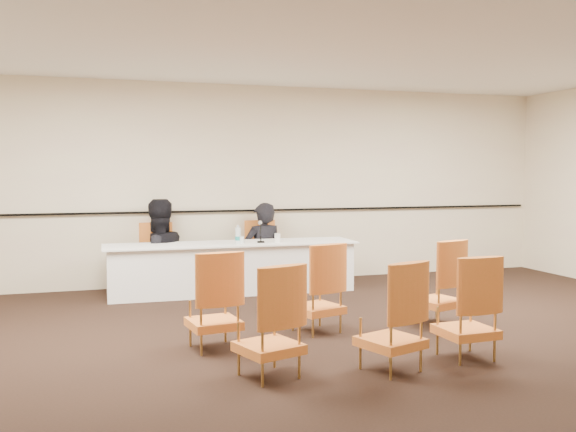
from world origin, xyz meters
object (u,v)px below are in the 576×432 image
at_px(panelist_main_chair, 263,253).
at_px(drinking_glass, 242,240).
at_px(aud_chair_back_left, 269,320).
at_px(aud_chair_front_mid, 317,287).
at_px(coffee_cup, 277,238).
at_px(panel_table, 232,268).
at_px(panelist_second, 157,264).
at_px(water_bottle, 238,234).
at_px(panelist_main, 263,259).
at_px(panelist_second_chair, 157,257).
at_px(aud_chair_back_right, 466,306).
at_px(aud_chair_front_right, 438,282).
at_px(microphone, 261,232).
at_px(aud_chair_back_mid, 391,316).
at_px(aud_chair_front_left, 214,300).

xyz_separation_m(panelist_main_chair, drinking_glass, (-0.48, -0.64, 0.27)).
bearing_deg(aud_chair_back_left, drinking_glass, 62.12).
xyz_separation_m(drinking_glass, aud_chair_front_mid, (0.26, -2.31, -0.27)).
bearing_deg(coffee_cup, aud_chair_front_mid, -96.21).
bearing_deg(panel_table, aud_chair_front_mid, -80.09).
height_order(panelist_second, water_bottle, panelist_second).
bearing_deg(panelist_main, panelist_second_chair, -8.01).
xyz_separation_m(panelist_main_chair, aud_chair_back_right, (0.74, -4.25, 0.00)).
distance_m(drinking_glass, aud_chair_front_right, 2.92).
xyz_separation_m(water_bottle, drinking_glass, (0.05, -0.02, -0.08)).
bearing_deg(panelist_second_chair, panelist_main_chair, 0.00).
height_order(panel_table, microphone, microphone).
bearing_deg(aud_chair_front_right, coffee_cup, 99.47).
distance_m(panelist_main_chair, microphone, 0.75).
relative_size(panelist_main_chair, water_bottle, 3.70).
distance_m(panelist_main_chair, drinking_glass, 0.85).
distance_m(panelist_second_chair, aud_chair_back_left, 4.29).
height_order(panel_table, aud_chair_back_right, aud_chair_back_right).
xyz_separation_m(drinking_glass, coffee_cup, (0.51, -0.04, 0.01)).
bearing_deg(aud_chair_back_mid, aud_chair_front_right, 28.01).
height_order(panelist_second_chair, aud_chair_front_mid, same).
relative_size(panelist_second, aud_chair_back_mid, 1.97).
xyz_separation_m(aud_chair_front_mid, aud_chair_back_left, (-0.89, -1.28, 0.00)).
bearing_deg(drinking_glass, aud_chair_front_left, -108.98).
height_order(panelist_second, drinking_glass, panelist_second).
bearing_deg(aud_chair_back_left, water_bottle, 62.89).
distance_m(panelist_main, aud_chair_back_left, 4.37).
height_order(water_bottle, aud_chair_front_mid, water_bottle).
bearing_deg(aud_chair_back_mid, panelist_main, 69.97).
relative_size(coffee_cup, aud_chair_front_mid, 0.13).
xyz_separation_m(aud_chair_front_right, aud_chair_back_mid, (-1.25, -1.35, 0.00)).
bearing_deg(panel_table, microphone, -12.30).
distance_m(panelist_main, aud_chair_front_right, 3.25).
distance_m(panel_table, aud_chair_back_right, 3.97).
bearing_deg(aud_chair_front_mid, panel_table, 82.05).
bearing_deg(aud_chair_front_right, panelist_second, 115.18).
bearing_deg(drinking_glass, aud_chair_back_right, -71.30).
bearing_deg(microphone, panelist_main, 83.50).
distance_m(aud_chair_front_mid, aud_chair_back_right, 1.62).
relative_size(panelist_main, aud_chair_front_mid, 1.78).
bearing_deg(drinking_glass, aud_chair_back_left, -99.95).
distance_m(microphone, aud_chair_back_left, 3.75).
height_order(panel_table, panelist_main_chair, panelist_main_chair).
relative_size(panel_table, panelist_second, 1.86).
distance_m(aud_chair_front_left, aud_chair_front_right, 2.57).
xyz_separation_m(panelist_second, aud_chair_back_mid, (1.49, -4.41, 0.11)).
xyz_separation_m(microphone, aud_chair_back_mid, (0.12, -3.76, -0.38)).
bearing_deg(microphone, aud_chair_front_left, -102.46).
xyz_separation_m(panelist_second, panelist_second_chair, (0.00, 0.00, 0.11)).
relative_size(aud_chair_back_mid, aud_chair_back_right, 1.00).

